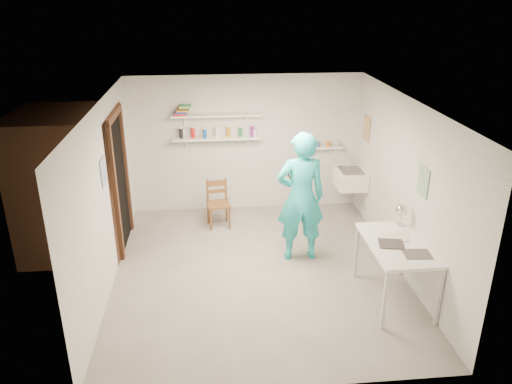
{
  "coord_description": "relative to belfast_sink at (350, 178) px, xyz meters",
  "views": [
    {
      "loc": [
        -0.63,
        -6.08,
        3.72
      ],
      "look_at": [
        0.0,
        0.4,
        1.05
      ],
      "focal_mm": 35.0,
      "sensor_mm": 36.0,
      "label": 1
    }
  ],
  "objects": [
    {
      "name": "door_jamb_far",
      "position": [
        -3.72,
        -0.15,
        0.3
      ],
      "size": [
        0.06,
        0.1,
        2.0
      ],
      "primitive_type": "cube",
      "color": "brown",
      "rests_on": "ground"
    },
    {
      "name": "book_stack",
      "position": [
        -2.8,
        0.43,
        1.15
      ],
      "size": [
        0.28,
        0.14,
        0.17
      ],
      "color": "red",
      "rests_on": "shelf_upper"
    },
    {
      "name": "spray_cans",
      "position": [
        -2.25,
        0.43,
        0.75
      ],
      "size": [
        1.26,
        0.06,
        0.17
      ],
      "color": "black",
      "rests_on": "shelf_lower"
    },
    {
      "name": "ledge_shelf",
      "position": [
        -0.4,
        0.47,
        0.42
      ],
      "size": [
        0.7,
        0.14,
        0.03
      ],
      "primitive_type": "cube",
      "color": "white",
      "rests_on": "wall_back"
    },
    {
      "name": "wall_clock",
      "position": [
        -1.11,
        -1.12,
        0.58
      ],
      "size": [
        0.35,
        0.04,
        0.35
      ],
      "primitive_type": "cylinder",
      "rotation": [
        1.57,
        0.0,
        0.02
      ],
      "color": "beige",
      "rests_on": "man"
    },
    {
      "name": "poster_right_a",
      "position": [
        0.24,
        0.1,
        0.85
      ],
      "size": [
        0.01,
        0.34,
        0.42
      ],
      "primitive_type": "cube",
      "color": "#995933",
      "rests_on": "wall_right"
    },
    {
      "name": "ledge_pots",
      "position": [
        -0.4,
        0.47,
        0.48
      ],
      "size": [
        0.48,
        0.07,
        0.09
      ],
      "color": "silver",
      "rests_on": "ledge_shelf"
    },
    {
      "name": "work_table",
      "position": [
        -0.11,
        -2.54,
        -0.29
      ],
      "size": [
        0.73,
        1.22,
        0.81
      ],
      "primitive_type": "cube",
      "color": "silver",
      "rests_on": "ground"
    },
    {
      "name": "poster_right_b",
      "position": [
        0.24,
        -2.25,
        0.8
      ],
      "size": [
        0.01,
        0.3,
        0.38
      ],
      "primitive_type": "cube",
      "color": "#3F724C",
      "rests_on": "wall_right"
    },
    {
      "name": "belfast_sink",
      "position": [
        0.0,
        0.0,
        0.0
      ],
      "size": [
        0.48,
        0.6,
        0.3
      ],
      "primitive_type": "cube",
      "color": "white",
      "rests_on": "wall_right"
    },
    {
      "name": "wall_right",
      "position": [
        0.26,
        -1.7,
        0.5
      ],
      "size": [
        0.02,
        4.5,
        2.4
      ],
      "primitive_type": "cube",
      "color": "silver",
      "rests_on": "ground"
    },
    {
      "name": "shelf_upper",
      "position": [
        -2.25,
        0.43,
        1.05
      ],
      "size": [
        1.5,
        0.22,
        0.03
      ],
      "primitive_type": "cube",
      "color": "white",
      "rests_on": "wall_back"
    },
    {
      "name": "ceiling",
      "position": [
        -1.75,
        -1.7,
        1.71
      ],
      "size": [
        4.0,
        4.5,
        0.02
      ],
      "primitive_type": "cube",
      "color": "silver",
      "rests_on": "wall_back"
    },
    {
      "name": "shelf_lower",
      "position": [
        -2.25,
        0.43,
        0.65
      ],
      "size": [
        1.5,
        0.22,
        0.03
      ],
      "primitive_type": "cube",
      "color": "white",
      "rests_on": "wall_back"
    },
    {
      "name": "door_jamb_near",
      "position": [
        -3.72,
        -1.15,
        0.3
      ],
      "size": [
        0.06,
        0.1,
        2.0
      ],
      "primitive_type": "cube",
      "color": "brown",
      "rests_on": "ground"
    },
    {
      "name": "poster_left",
      "position": [
        -3.74,
        -1.65,
        0.85
      ],
      "size": [
        0.01,
        0.28,
        0.36
      ],
      "primitive_type": "cube",
      "color": "#334C7F",
      "rests_on": "wall_left"
    },
    {
      "name": "desk_lamp",
      "position": [
        0.09,
        -2.05,
        0.33
      ],
      "size": [
        0.15,
        0.15,
        0.15
      ],
      "primitive_type": "sphere",
      "color": "silver",
      "rests_on": "work_table"
    },
    {
      "name": "wooden_chair",
      "position": [
        -2.27,
        -0.19,
        -0.3
      ],
      "size": [
        0.41,
        0.4,
        0.79
      ],
      "primitive_type": "cube",
      "rotation": [
        0.0,
        0.0,
        0.13
      ],
      "color": "brown",
      "rests_on": "ground"
    },
    {
      "name": "papers",
      "position": [
        -0.11,
        -2.54,
        0.12
      ],
      "size": [
        0.3,
        0.22,
        0.02
      ],
      "color": "silver",
      "rests_on": "work_table"
    },
    {
      "name": "wall_left",
      "position": [
        -3.76,
        -1.7,
        0.5
      ],
      "size": [
        0.02,
        4.5,
        2.4
      ],
      "primitive_type": "cube",
      "color": "silver",
      "rests_on": "ground"
    },
    {
      "name": "door_lintel",
      "position": [
        -3.72,
        -0.65,
        1.35
      ],
      "size": [
        0.06,
        1.05,
        0.1
      ],
      "primitive_type": "cube",
      "color": "brown",
      "rests_on": "wall_left"
    },
    {
      "name": "wall_back",
      "position": [
        -1.75,
        0.56,
        0.5
      ],
      "size": [
        4.0,
        0.02,
        2.4
      ],
      "primitive_type": "cube",
      "color": "silver",
      "rests_on": "ground"
    },
    {
      "name": "man",
      "position": [
        -1.12,
        -1.34,
        0.26
      ],
      "size": [
        0.71,
        0.47,
        1.92
      ],
      "primitive_type": "imported",
      "rotation": [
        0.0,
        0.0,
        3.16
      ],
      "color": "#26BEC0",
      "rests_on": "ground"
    },
    {
      "name": "wall_front",
      "position": [
        -1.75,
        -3.96,
        0.5
      ],
      "size": [
        4.0,
        0.02,
        2.4
      ],
      "primitive_type": "cube",
      "color": "silver",
      "rests_on": "ground"
    },
    {
      "name": "floor",
      "position": [
        -1.75,
        -1.7,
        -0.71
      ],
      "size": [
        4.0,
        4.5,
        0.02
      ],
      "primitive_type": "cube",
      "color": "slate",
      "rests_on": "ground"
    },
    {
      "name": "doorway_recess",
      "position": [
        -3.74,
        -0.65,
        0.3
      ],
      "size": [
        0.02,
        0.9,
        2.0
      ],
      "primitive_type": "cube",
      "color": "black",
      "rests_on": "wall_left"
    },
    {
      "name": "corridor_box",
      "position": [
        -4.45,
        -0.65,
        0.35
      ],
      "size": [
        1.4,
        1.5,
        2.1
      ],
      "primitive_type": "cube",
      "color": "brown",
      "rests_on": "ground"
    }
  ]
}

